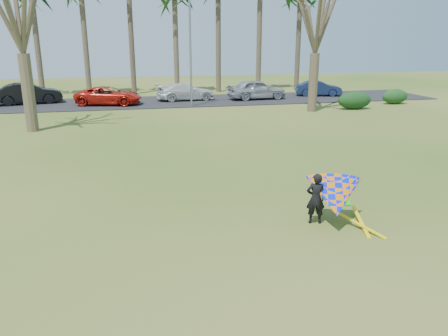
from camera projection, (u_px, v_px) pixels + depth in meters
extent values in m
plane|color=#1F4C10|center=(240.00, 226.00, 12.03)|extent=(100.00, 100.00, 0.00)
cube|color=black|center=(162.00, 102.00, 35.39)|extent=(46.00, 7.00, 0.06)
cylinder|color=#4D3B2E|center=(37.00, 44.00, 37.61)|extent=(0.48, 0.48, 9.00)
cylinder|color=brown|center=(85.00, 40.00, 38.35)|extent=(0.48, 0.48, 9.70)
cylinder|color=#47372B|center=(131.00, 36.00, 39.10)|extent=(0.48, 0.48, 10.40)
cylinder|color=brown|center=(176.00, 44.00, 40.14)|extent=(0.48, 0.48, 9.00)
cylinder|color=brown|center=(218.00, 40.00, 40.88)|extent=(0.48, 0.48, 9.70)
cylinder|color=#483B2B|center=(259.00, 36.00, 41.63)|extent=(0.48, 0.48, 10.40)
cylinder|color=#453729|center=(298.00, 43.00, 42.67)|extent=(0.48, 0.48, 9.00)
cylinder|color=#4D402E|center=(28.00, 93.00, 23.76)|extent=(0.64, 0.64, 4.20)
cylinder|color=#4D3D2E|center=(313.00, 83.00, 30.39)|extent=(0.64, 0.64, 3.99)
cylinder|color=gray|center=(190.00, 52.00, 31.87)|extent=(0.16, 0.16, 8.00)
ellipsoid|color=black|center=(355.00, 100.00, 31.72)|extent=(2.56, 1.16, 1.28)
ellipsoid|color=#153A16|center=(395.00, 96.00, 34.24)|extent=(2.12, 1.00, 1.18)
imported|color=black|center=(28.00, 93.00, 33.89)|extent=(5.17, 2.79, 1.62)
imported|color=red|center=(109.00, 96.00, 33.44)|extent=(5.35, 3.36, 1.38)
imported|color=silver|center=(186.00, 92.00, 35.92)|extent=(4.90, 2.36, 1.38)
imported|color=#999DA6|center=(257.00, 89.00, 36.47)|extent=(4.94, 2.30, 1.64)
imported|color=#172347|center=(318.00, 88.00, 38.69)|extent=(4.22, 2.37, 1.32)
imported|color=black|center=(316.00, 199.00, 12.06)|extent=(0.59, 0.46, 1.45)
cone|color=#0420DE|center=(335.00, 196.00, 11.88)|extent=(2.13, 2.39, 2.02)
cube|color=#0CBF19|center=(340.00, 199.00, 11.85)|extent=(0.62, 0.60, 0.24)
cube|color=yellow|center=(357.00, 228.00, 11.91)|extent=(0.85, 1.66, 0.28)
cube|color=yellow|center=(360.00, 224.00, 12.14)|extent=(0.56, 1.76, 0.22)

